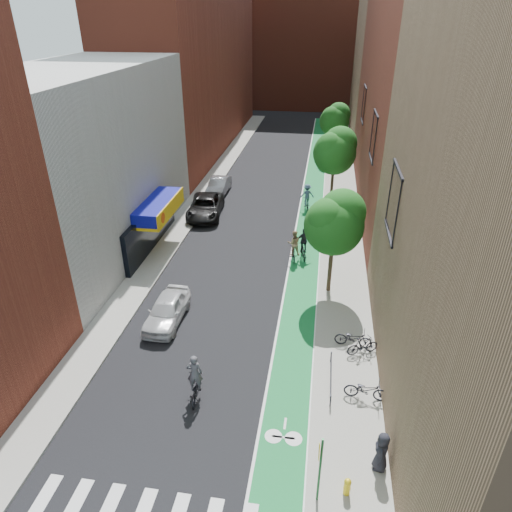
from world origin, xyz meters
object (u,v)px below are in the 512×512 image
at_px(parked_car_black, 205,207).
at_px(cyclist_lane_mid, 304,247).
at_px(cyclist_lane_near, 294,247).
at_px(parked_car_white, 167,310).
at_px(parked_car_silver, 219,186).
at_px(fire_hydrant, 347,486).
at_px(cyclist_lane_far, 307,198).
at_px(pedestrian, 382,452).
at_px(cyclist_lead, 195,384).

bearing_deg(parked_car_black, cyclist_lane_mid, -41.26).
bearing_deg(parked_car_black, cyclist_lane_near, -45.47).
distance_m(parked_car_white, cyclist_lane_mid, 10.86).
height_order(parked_car_silver, fire_hydrant, parked_car_silver).
xyz_separation_m(cyclist_lane_far, pedestrian, (4.02, -24.84, -0.00)).
distance_m(parked_car_black, cyclist_lane_near, 10.10).
bearing_deg(cyclist_lane_far, pedestrian, 85.04).
distance_m(cyclist_lane_mid, cyclist_lane_far, 8.76).
height_order(cyclist_lane_mid, fire_hydrant, cyclist_lane_mid).
height_order(cyclist_lane_near, cyclist_lane_mid, cyclist_lane_near).
bearing_deg(fire_hydrant, parked_car_white, 136.62).
bearing_deg(cyclist_lane_far, fire_hydrant, 82.03).
distance_m(parked_car_white, pedestrian, 13.08).
xyz_separation_m(parked_car_white, pedestrian, (10.60, -7.66, 0.28)).
relative_size(cyclist_lead, cyclist_lane_near, 1.05).
bearing_deg(parked_car_silver, cyclist_lane_far, -15.17).
xyz_separation_m(cyclist_lane_mid, fire_hydrant, (2.55, -17.31, -0.27)).
bearing_deg(pedestrian, fire_hydrant, -39.91).
distance_m(cyclist_lane_far, fire_hydrant, 26.22).
bearing_deg(cyclist_lane_near, parked_car_silver, -66.76).
height_order(parked_car_white, parked_car_black, parked_car_black).
bearing_deg(cyclist_lane_near, parked_car_black, -50.61).
relative_size(parked_car_black, cyclist_lane_near, 2.65).
bearing_deg(cyclist_lane_mid, pedestrian, 91.02).
relative_size(parked_car_silver, cyclist_lane_near, 2.10).
xyz_separation_m(cyclist_lane_near, fire_hydrant, (3.20, -16.86, -0.38)).
bearing_deg(parked_car_black, cyclist_lead, -82.60).
bearing_deg(pedestrian, cyclist_lane_far, -166.19).
height_order(cyclist_lane_near, fire_hydrant, cyclist_lane_near).
height_order(parked_car_black, cyclist_lane_far, cyclist_lane_far).
relative_size(cyclist_lead, pedestrian, 1.31).
distance_m(parked_car_silver, pedestrian, 29.83).
height_order(parked_car_silver, cyclist_lane_mid, cyclist_lane_mid).
height_order(parked_car_white, cyclist_lead, cyclist_lead).
xyz_separation_m(cyclist_lane_mid, cyclist_lane_far, (-0.26, 8.75, 0.19)).
bearing_deg(cyclist_lane_far, cyclist_lane_mid, 77.59).
relative_size(cyclist_lead, fire_hydrant, 3.06).
height_order(cyclist_lane_mid, cyclist_lane_far, cyclist_lane_far).
height_order(cyclist_lane_near, pedestrian, cyclist_lane_near).
xyz_separation_m(parked_car_silver, cyclist_lane_mid, (8.45, -11.12, 0.07)).
bearing_deg(cyclist_lane_mid, parked_car_silver, -64.89).
xyz_separation_m(parked_car_black, cyclist_lane_far, (8.13, 2.73, 0.22)).
distance_m(cyclist_lead, pedestrian, 8.03).
xyz_separation_m(parked_car_white, parked_car_silver, (-1.60, 19.55, 0.01)).
distance_m(parked_car_black, parked_car_silver, 5.10).
bearing_deg(parked_car_black, fire_hydrant, -70.47).
bearing_deg(pedestrian, parked_car_silver, -151.23).
bearing_deg(fire_hydrant, parked_car_silver, 111.15).
bearing_deg(pedestrian, parked_car_black, -146.59).
relative_size(cyclist_lane_mid, pedestrian, 1.24).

